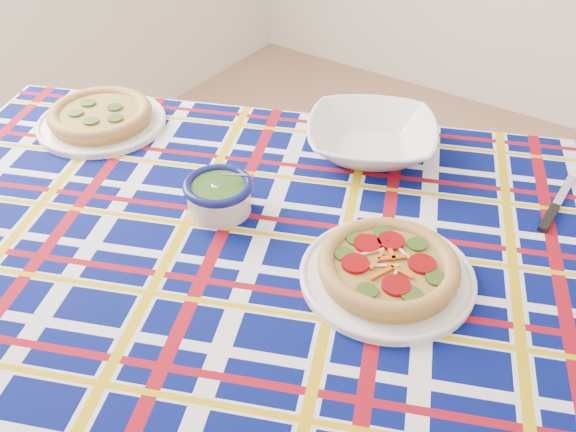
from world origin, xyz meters
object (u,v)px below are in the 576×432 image
Objects in this scene: pesto_bowl at (219,193)px; serving_bowl at (371,138)px; dining_table at (297,287)px; main_focaccia_plate at (388,267)px.

pesto_bowl is 0.41m from serving_bowl.
pesto_bowl is (-0.22, 0.03, 0.13)m from dining_table.
serving_bowl is at bearing 68.04° from pesto_bowl.
dining_table is 0.21m from main_focaccia_plate.
dining_table is at bearing -7.58° from pesto_bowl.
pesto_bowl reaches higher than serving_bowl.
main_focaccia_plate is 0.39m from pesto_bowl.
main_focaccia_plate is at bearing 1.28° from pesto_bowl.
dining_table is 6.09× the size of main_focaccia_plate.
pesto_bowl reaches higher than dining_table.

